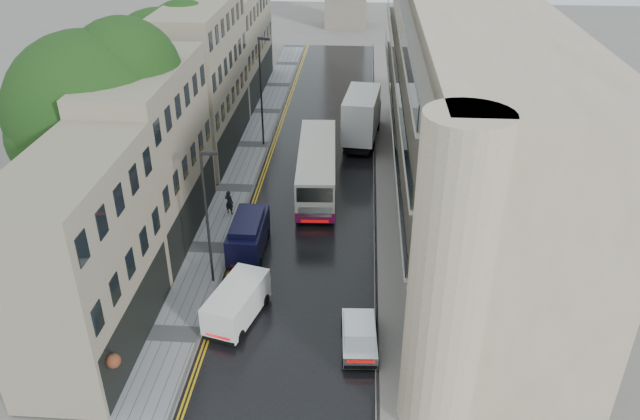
% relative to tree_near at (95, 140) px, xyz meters
% --- Properties ---
extents(road, '(9.00, 85.00, 0.02)m').
position_rel_tree_near_xyz_m(road, '(12.50, 7.50, -6.94)').
color(road, black).
rests_on(road, ground).
extents(left_sidewalk, '(2.70, 85.00, 0.12)m').
position_rel_tree_near_xyz_m(left_sidewalk, '(6.65, 7.50, -6.89)').
color(left_sidewalk, gray).
rests_on(left_sidewalk, ground).
extents(right_sidewalk, '(1.80, 85.00, 0.12)m').
position_rel_tree_near_xyz_m(right_sidewalk, '(17.90, 7.50, -6.89)').
color(right_sidewalk, slate).
rests_on(right_sidewalk, ground).
extents(old_shop_row, '(4.50, 56.00, 12.00)m').
position_rel_tree_near_xyz_m(old_shop_row, '(3.05, 10.00, -0.95)').
color(old_shop_row, gray).
rests_on(old_shop_row, ground).
extents(modern_block, '(8.00, 40.00, 14.00)m').
position_rel_tree_near_xyz_m(modern_block, '(22.80, 6.00, 0.05)').
color(modern_block, beige).
rests_on(modern_block, ground).
extents(tree_near, '(10.56, 10.56, 13.89)m').
position_rel_tree_near_xyz_m(tree_near, '(0.00, 0.00, 0.00)').
color(tree_near, black).
rests_on(tree_near, ground).
extents(tree_far, '(9.24, 9.24, 12.46)m').
position_rel_tree_near_xyz_m(tree_far, '(0.30, 13.00, -0.72)').
color(tree_far, black).
rests_on(tree_far, ground).
extents(cream_bus, '(3.24, 11.81, 3.19)m').
position_rel_tree_near_xyz_m(cream_bus, '(11.66, 4.83, -5.33)').
color(cream_bus, silver).
rests_on(cream_bus, road).
extents(white_lorry, '(3.52, 8.94, 4.57)m').
position_rel_tree_near_xyz_m(white_lorry, '(14.52, 15.63, -4.64)').
color(white_lorry, white).
rests_on(white_lorry, road).
extents(silver_hatchback, '(1.87, 3.92, 1.44)m').
position_rel_tree_near_xyz_m(silver_hatchback, '(15.44, -10.60, -6.21)').
color(silver_hatchback, silver).
rests_on(silver_hatchback, road).
extents(white_van, '(3.06, 4.88, 2.05)m').
position_rel_tree_near_xyz_m(white_van, '(8.37, -8.85, -5.90)').
color(white_van, white).
rests_on(white_van, road).
extents(navy_van, '(1.99, 4.95, 2.52)m').
position_rel_tree_near_xyz_m(navy_van, '(8.20, -2.63, -5.66)').
color(navy_van, black).
rests_on(navy_van, road).
extents(pedestrian, '(0.75, 0.63, 1.74)m').
position_rel_tree_near_xyz_m(pedestrian, '(6.98, 3.63, -5.95)').
color(pedestrian, black).
rests_on(pedestrian, left_sidewalk).
extents(lamp_post_near, '(0.92, 0.25, 8.13)m').
position_rel_tree_near_xyz_m(lamp_post_near, '(7.58, -4.32, -2.76)').
color(lamp_post_near, black).
rests_on(lamp_post_near, left_sidewalk).
extents(lamp_post_far, '(1.05, 0.53, 9.16)m').
position_rel_tree_near_xyz_m(lamp_post_far, '(7.49, 15.90, -2.25)').
color(lamp_post_far, black).
rests_on(lamp_post_far, left_sidewalk).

